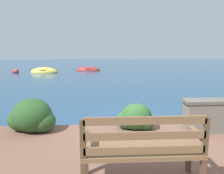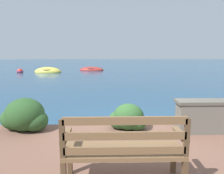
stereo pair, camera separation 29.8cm
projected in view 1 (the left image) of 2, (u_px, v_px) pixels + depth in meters
ground_plane at (139, 133)px, 4.99m from camera, size 80.00×80.00×0.00m
park_bench at (142, 148)px, 2.63m from camera, size 1.47×0.48×0.93m
stone_wall at (224, 115)px, 4.48m from camera, size 1.72×0.39×0.66m
hedge_clump_far_left at (32, 117)px, 4.46m from camera, size 1.00×0.72×0.68m
hedge_clump_left at (136, 118)px, 4.59m from camera, size 0.81×0.58×0.55m
rowboat_nearest at (44, 72)px, 18.16m from camera, size 2.30×1.36×0.81m
rowboat_mid at (88, 70)px, 20.03m from camera, size 2.35×1.40×0.63m
mooring_buoy at (16, 72)px, 18.06m from camera, size 0.55×0.55×0.50m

